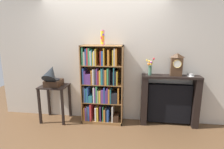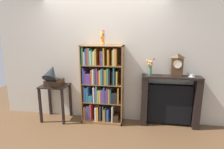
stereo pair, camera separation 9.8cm
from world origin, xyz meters
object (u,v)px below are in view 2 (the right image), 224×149
Objects in this scene: gramophone at (52,76)px; fireplace_mantel at (170,101)px; cup_stack at (103,38)px; flower_vase at (150,67)px; bookshelf at (101,87)px; mantel_clock at (177,65)px; teacup_with_saucer at (191,76)px; side_table_left at (55,94)px.

fireplace_mantel is at bearing 4.55° from gramophone.
flower_vase is (0.93, 0.03, -0.55)m from cup_stack.
bookshelf is 1.41m from fireplace_mantel.
bookshelf is at bearing 6.83° from gramophone.
mantel_clock reaches higher than teacup_with_saucer.
gramophone is 1.47× the size of flower_vase.
cup_stack reaches higher than gramophone.
fireplace_mantel is at bearing 4.55° from flower_vase.
gramophone reaches higher than side_table_left.
mantel_clock is at bearing -17.29° from fireplace_mantel.
flower_vase is at bearing 2.20° from bookshelf.
gramophone is at bearing -176.18° from mantel_clock.
teacup_with_saucer reaches higher than side_table_left.
gramophone is 1.98m from flower_vase.
cup_stack is at bearing -177.98° from flower_vase.
mantel_clock is at bearing 1.64° from cup_stack.
side_table_left is 1.76× the size of mantel_clock.
flower_vase reaches higher than teacup_with_saucer.
cup_stack is 1.58m from side_table_left.
gramophone is 2.48m from mantel_clock.
bookshelf is at bearing -173.99° from cup_stack.
fireplace_mantel is (2.38, 0.19, -0.47)m from gramophone.
bookshelf is 1.02m from gramophone.
cup_stack is 1.51m from mantel_clock.
bookshelf is at bearing -178.43° from teacup_with_saucer.
bookshelf is 4.71× the size of flower_vase.
mantel_clock is (0.08, -0.02, 0.75)m from fireplace_mantel.
mantel_clock reaches higher than flower_vase.
flower_vase reaches higher than gramophone.
bookshelf reaches higher than flower_vase.
bookshelf reaches higher than gramophone.
gramophone is at bearing -173.21° from cup_stack.
mantel_clock is (1.46, 0.05, 0.49)m from bookshelf.
fireplace_mantel is 3.29× the size of flower_vase.
mantel_clock is 3.25× the size of teacup_with_saucer.
flower_vase is at bearing -179.07° from mantel_clock.
flower_vase is at bearing 2.02° from cup_stack.
cup_stack reaches higher than bookshelf.
cup_stack is at bearing 3.20° from side_table_left.
fireplace_mantel is at bearing 2.80° from cup_stack.
bookshelf is 1.43× the size of fireplace_mantel.
fireplace_mantel is at bearing 176.39° from teacup_with_saucer.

